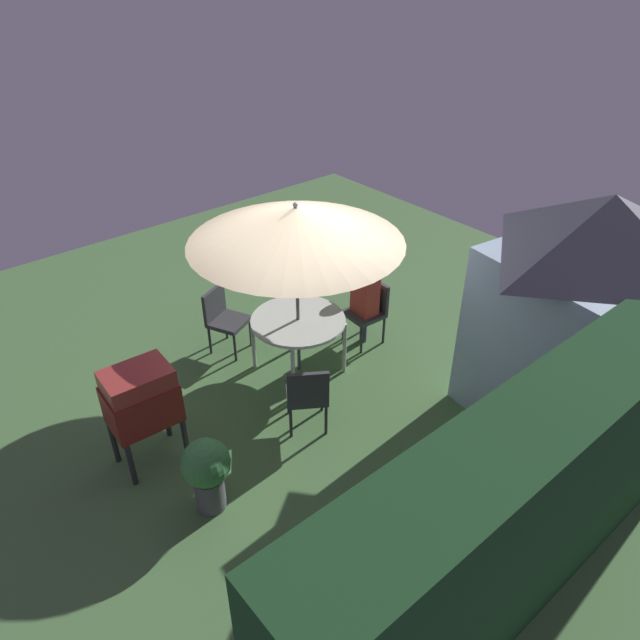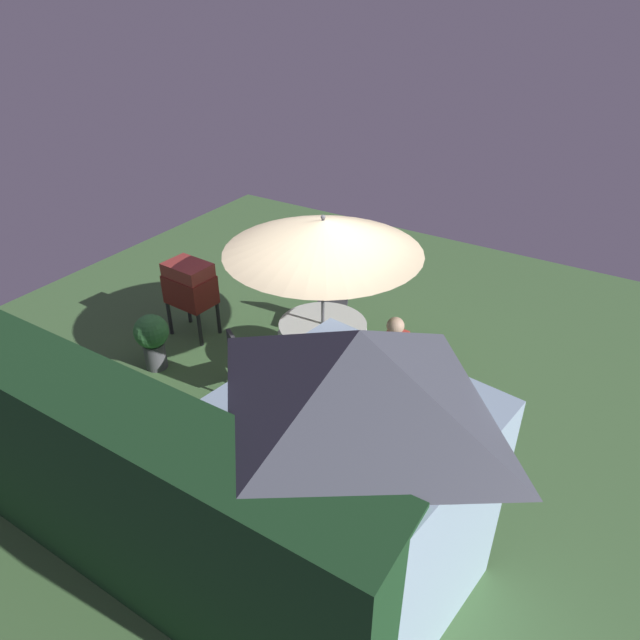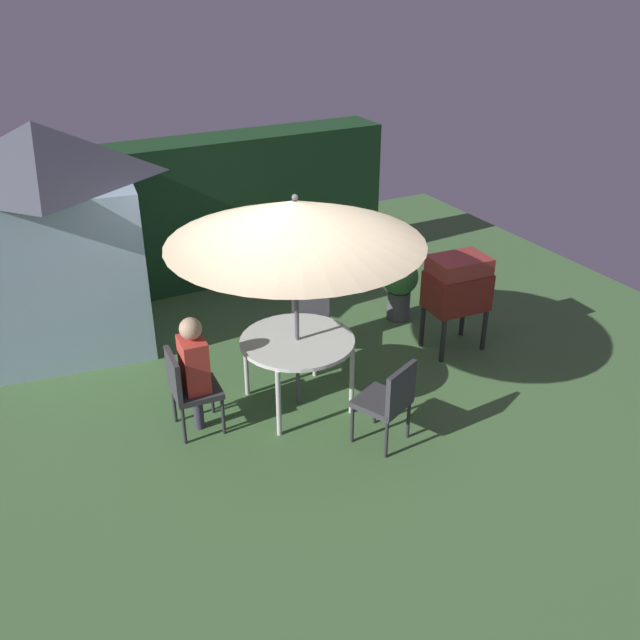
% 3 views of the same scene
% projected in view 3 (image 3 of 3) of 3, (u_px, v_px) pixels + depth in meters
% --- Properties ---
extents(ground_plane, '(11.00, 11.00, 0.00)m').
position_uv_depth(ground_plane, '(304.00, 396.00, 7.71)').
color(ground_plane, '#47703D').
extents(hedge_backdrop, '(5.76, 0.73, 2.08)m').
position_uv_depth(hedge_backdrop, '(193.00, 214.00, 9.97)').
color(hedge_backdrop, '#193D1E').
rests_on(hedge_backdrop, ground).
extents(garden_shed, '(2.28, 2.11, 2.72)m').
position_uv_depth(garden_shed, '(52.00, 236.00, 8.21)').
color(garden_shed, '#9EBCD1').
rests_on(garden_shed, ground).
extents(patio_table, '(1.19, 1.19, 0.79)m').
position_uv_depth(patio_table, '(297.00, 345.00, 7.26)').
color(patio_table, white).
rests_on(patio_table, ground).
extents(patio_umbrella, '(2.53, 2.53, 2.33)m').
position_uv_depth(patio_umbrella, '(295.00, 222.00, 6.64)').
color(patio_umbrella, '#4C4C51').
rests_on(patio_umbrella, ground).
extents(bbq_grill, '(0.73, 0.54, 1.20)m').
position_uv_depth(bbq_grill, '(457.00, 285.00, 8.28)').
color(bbq_grill, maroon).
rests_on(bbq_grill, ground).
extents(chair_near_shed, '(0.49, 0.49, 0.90)m').
position_uv_depth(chair_near_shed, '(187.00, 386.00, 6.93)').
color(chair_near_shed, '#38383D').
rests_on(chair_near_shed, ground).
extents(chair_far_side, '(0.61, 0.61, 0.90)m').
position_uv_depth(chair_far_side, '(389.00, 399.00, 6.74)').
color(chair_far_side, '#38383D').
rests_on(chair_far_side, ground).
extents(chair_toward_hedge, '(0.64, 0.64, 0.90)m').
position_uv_depth(chair_toward_hedge, '(310.00, 313.00, 8.35)').
color(chair_toward_hedge, '#38383D').
rests_on(chair_toward_hedge, ground).
extents(potted_plant_by_shed, '(0.48, 0.48, 0.84)m').
position_uv_depth(potted_plant_by_shed, '(400.00, 284.00, 9.14)').
color(potted_plant_by_shed, '#4C4C51').
rests_on(potted_plant_by_shed, ground).
extents(person_in_red, '(0.26, 0.36, 1.26)m').
position_uv_depth(person_in_red, '(194.00, 362.00, 6.84)').
color(person_in_red, '#CC3D33').
rests_on(person_in_red, ground).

